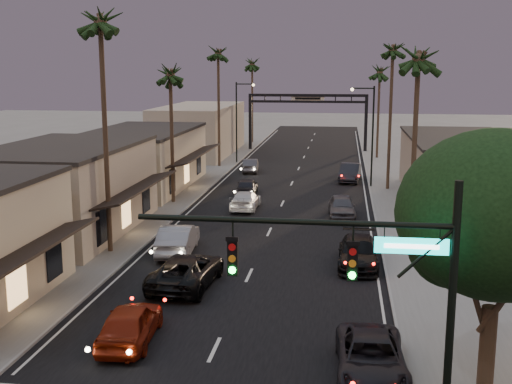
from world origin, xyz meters
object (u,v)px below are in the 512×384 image
(streetlight_left, at_px, (239,116))
(palm_lb, at_px, (100,15))
(palm_far, at_px, (252,61))
(curbside_black, at_px, (358,252))
(oncoming_silver, at_px, (178,239))
(oncoming_red, at_px, (130,323))
(oncoming_pickup, at_px, (187,270))
(palm_lc, at_px, (170,69))
(palm_rb, at_px, (393,45))
(palm_ra, at_px, (419,51))
(corner_tree, at_px, (500,221))
(palm_rc, at_px, (380,68))
(streetlight_right, at_px, (370,128))
(curbside_near, at_px, (371,358))
(arch, at_px, (308,108))
(traffic_signal, at_px, (378,280))
(palm_ld, at_px, (218,50))

(streetlight_left, bearing_deg, palm_lb, -92.67)
(palm_far, distance_m, curbside_black, 59.28)
(palm_far, bearing_deg, curbside_black, -76.18)
(palm_far, height_order, oncoming_silver, palm_far)
(oncoming_red, bearing_deg, oncoming_pickup, -99.23)
(palm_lc, relative_size, palm_rb, 0.86)
(palm_ra, bearing_deg, streetlight_left, 114.54)
(corner_tree, height_order, streetlight_left, streetlight_left)
(palm_ra, distance_m, oncoming_silver, 17.05)
(curbside_black, bearing_deg, palm_rc, 86.99)
(streetlight_right, distance_m, oncoming_red, 36.54)
(oncoming_silver, bearing_deg, oncoming_red, 91.19)
(oncoming_red, bearing_deg, palm_ra, -135.17)
(palm_rc, xyz_separation_m, palm_far, (-16.90, 14.00, 0.97))
(palm_ra, bearing_deg, curbside_black, -138.53)
(curbside_near, bearing_deg, oncoming_silver, 125.42)
(palm_rb, xyz_separation_m, curbside_black, (-2.97, -22.62, -11.65))
(streetlight_right, xyz_separation_m, palm_rc, (1.68, 19.00, 5.14))
(arch, height_order, oncoming_silver, arch)
(palm_rb, relative_size, oncoming_red, 3.06)
(palm_rb, relative_size, palm_rc, 1.16)
(corner_tree, height_order, palm_far, palm_far)
(corner_tree, distance_m, palm_lc, 34.09)
(palm_far, bearing_deg, palm_lc, -90.41)
(traffic_signal, height_order, palm_ra, palm_ra)
(arch, height_order, curbside_black, arch)
(streetlight_right, bearing_deg, palm_ld, 147.21)
(streetlight_left, bearing_deg, streetlight_right, -43.21)
(streetlight_right, xyz_separation_m, palm_lc, (-15.52, -9.00, 5.14))
(corner_tree, distance_m, streetlight_left, 53.15)
(traffic_signal, distance_m, palm_ld, 53.47)
(streetlight_right, bearing_deg, oncoming_pickup, -109.10)
(palm_lc, distance_m, palm_ld, 19.10)
(palm_ld, relative_size, oncoming_pickup, 2.45)
(oncoming_silver, distance_m, curbside_near, 17.39)
(oncoming_pickup, bearing_deg, palm_rb, -108.87)
(palm_rb, relative_size, oncoming_pickup, 2.45)
(traffic_signal, xyz_separation_m, oncoming_silver, (-10.36, 18.46, -4.23))
(palm_ld, height_order, curbside_black, palm_ld)
(arch, height_order, palm_far, palm_far)
(corner_tree, xyz_separation_m, arch, (-9.48, 62.55, -0.45))
(palm_rc, height_order, oncoming_red, palm_rc)
(palm_rb, relative_size, curbside_near, 2.75)
(oncoming_red, relative_size, oncoming_silver, 0.90)
(palm_ld, bearing_deg, curbside_near, -72.73)
(corner_tree, xyz_separation_m, oncoming_red, (-12.87, 2.79, -5.19))
(curbside_black, bearing_deg, streetlight_right, 87.85)
(palm_rb, distance_m, palm_far, 37.98)
(oncoming_silver, bearing_deg, palm_lc, -78.62)
(streetlight_right, xyz_separation_m, palm_rb, (1.68, -1.00, 7.09))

